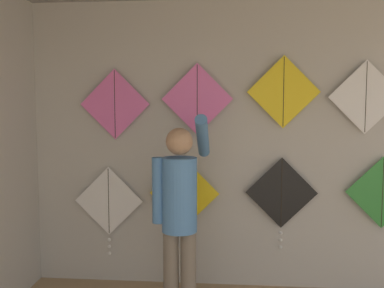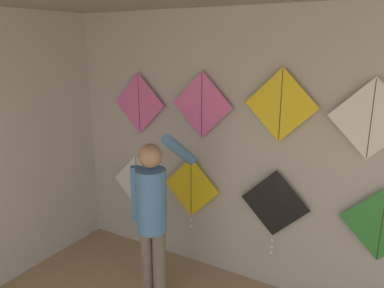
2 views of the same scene
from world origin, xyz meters
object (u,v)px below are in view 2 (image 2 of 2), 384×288
(kite_4, at_px, (139,104))
(shopkeeper, at_px, (153,212))
(kite_0, at_px, (137,185))
(kite_2, at_px, (274,206))
(kite_5, at_px, (202,105))
(kite_1, at_px, (191,189))
(kite_7, at_px, (371,119))
(kite_3, at_px, (382,225))
(kite_6, at_px, (281,105))

(kite_4, bearing_deg, shopkeeper, -46.89)
(kite_0, height_order, kite_2, kite_2)
(shopkeeper, height_order, kite_5, kite_5)
(kite_1, xyz_separation_m, kite_5, (0.13, 0.00, 0.94))
(kite_4, distance_m, kite_7, 2.38)
(kite_0, distance_m, kite_4, 1.00)
(kite_1, relative_size, kite_4, 1.20)
(shopkeeper, height_order, kite_1, shopkeeper)
(kite_2, distance_m, kite_4, 1.84)
(kite_5, bearing_deg, shopkeeper, -96.02)
(kite_1, distance_m, kite_3, 1.88)
(shopkeeper, xyz_separation_m, kite_7, (1.65, 0.77, 0.90))
(shopkeeper, xyz_separation_m, kite_3, (1.83, 0.77, 0.00))
(kite_0, distance_m, kite_1, 0.77)
(kite_7, bearing_deg, kite_3, 0.00)
(kite_2, height_order, kite_3, kite_3)
(kite_1, distance_m, kite_6, 1.38)
(kite_2, relative_size, kite_4, 1.30)
(kite_3, bearing_deg, kite_1, -179.99)
(shopkeeper, relative_size, kite_5, 2.51)
(kite_3, xyz_separation_m, kite_4, (-2.56, 0.00, 0.83))
(kite_7, bearing_deg, kite_6, 180.00)
(kite_0, xyz_separation_m, kite_7, (2.45, 0.00, 1.06))
(kite_3, relative_size, kite_6, 1.00)
(kite_1, bearing_deg, kite_0, -179.98)
(kite_1, bearing_deg, shopkeeper, -86.75)
(kite_4, distance_m, kite_6, 1.63)
(kite_2, height_order, kite_4, kite_4)
(kite_4, distance_m, kite_5, 0.81)
(kite_0, relative_size, kite_6, 1.30)
(kite_1, bearing_deg, kite_3, 0.01)
(kite_1, height_order, kite_7, kite_7)
(kite_3, xyz_separation_m, kite_6, (-0.94, 0.00, 0.94))
(kite_4, xyz_separation_m, kite_7, (2.38, 0.00, 0.07))
(shopkeeper, distance_m, kite_3, 1.99)
(kite_1, distance_m, kite_4, 1.12)
(kite_4, bearing_deg, kite_2, -0.02)
(kite_3, xyz_separation_m, kite_7, (-0.18, 0.00, 0.89))
(kite_6, height_order, kite_7, kite_6)
(kite_0, xyz_separation_m, kite_2, (1.70, 0.00, 0.11))
(kite_3, bearing_deg, shopkeeper, -157.10)
(shopkeeper, distance_m, kite_2, 1.18)
(kite_0, xyz_separation_m, kite_3, (2.64, 0.00, 0.17))
(kite_1, relative_size, kite_2, 0.92)
(kite_2, bearing_deg, kite_3, 0.04)
(kite_3, distance_m, kite_4, 2.69)
(kite_0, bearing_deg, kite_3, 0.01)
(kite_6, bearing_deg, kite_1, -179.97)
(kite_4, bearing_deg, kite_6, 0.00)
(kite_1, xyz_separation_m, kite_2, (0.94, -0.00, 0.01))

